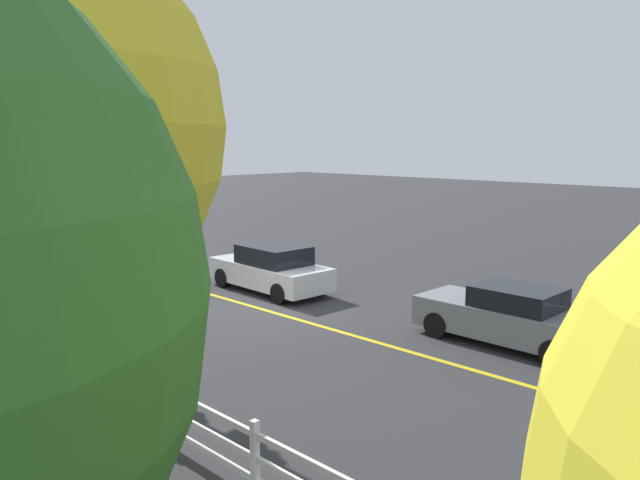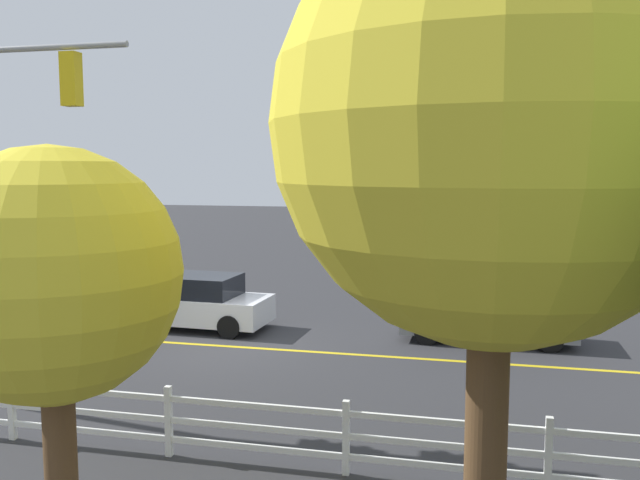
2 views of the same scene
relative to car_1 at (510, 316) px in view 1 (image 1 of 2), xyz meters
name	(u,v)px [view 1 (image 1 of 2)]	position (x,y,z in m)	size (l,w,h in m)	color
ground_plane	(264,310)	(6.67, 2.15, -0.70)	(120.00, 120.00, 0.00)	#2D2D30
lane_center_stripe	(368,340)	(2.67, 2.15, -0.70)	(28.00, 0.16, 0.01)	gold
signal_assembly	(35,135)	(11.09, 6.63, 4.38)	(6.44, 0.38, 7.28)	gray
car_1	(510,316)	(0.00, 0.00, 0.00)	(4.52, 1.85, 1.46)	slate
car_2	(271,269)	(8.26, 0.46, 0.04)	(4.54, 2.08, 1.55)	silver
white_rail_fence	(105,375)	(3.67, 8.57, -0.10)	(26.10, 0.10, 1.15)	white
tree_2	(15,128)	(0.25, 11.05, 4.33)	(4.53, 4.53, 7.32)	brown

